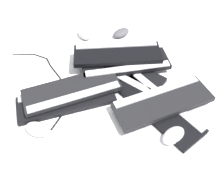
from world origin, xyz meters
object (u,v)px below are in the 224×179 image
at_px(mouse_1, 173,135).
at_px(keyboard_4, 72,90).
at_px(keyboard_6, 117,54).
at_px(keyboard_2, 122,70).
at_px(mouse_2, 85,34).
at_px(keyboard_0, 66,100).
at_px(keyboard_1, 158,107).
at_px(mouse_3, 38,129).
at_px(keyboard_5, 126,63).
at_px(keyboard_3, 163,102).
at_px(mouse_0, 121,33).

bearing_deg(mouse_1, keyboard_4, 114.28).
xyz_separation_m(keyboard_6, mouse_1, (-0.07, 0.49, -0.05)).
height_order(keyboard_2, mouse_2, mouse_2).
height_order(keyboard_0, keyboard_1, same).
bearing_deg(mouse_3, keyboard_5, 67.68).
xyz_separation_m(keyboard_4, mouse_1, (-0.34, 0.35, -0.02)).
bearing_deg(keyboard_3, keyboard_0, -23.04).
bearing_deg(keyboard_0, keyboard_1, 155.64).
xyz_separation_m(keyboard_4, keyboard_5, (-0.30, -0.09, 0.00)).
bearing_deg(keyboard_4, keyboard_6, -151.59).
bearing_deg(keyboard_6, keyboard_5, 117.24).
height_order(keyboard_4, mouse_0, keyboard_4).
height_order(keyboard_3, mouse_0, keyboard_3).
relative_size(keyboard_2, mouse_0, 4.07).
distance_m(keyboard_3, mouse_3, 0.55).
xyz_separation_m(keyboard_1, keyboard_3, (-0.02, -0.00, 0.03)).
bearing_deg(keyboard_0, mouse_0, -135.62).
xyz_separation_m(mouse_2, mouse_3, (0.35, 0.58, 0.00)).
relative_size(keyboard_3, keyboard_5, 0.99).
bearing_deg(mouse_1, keyboard_0, 118.85).
relative_size(keyboard_4, mouse_3, 4.07).
bearing_deg(keyboard_1, keyboard_0, -24.36).
bearing_deg(keyboard_5, mouse_2, -69.28).
bearing_deg(mouse_2, keyboard_0, -36.46).
bearing_deg(mouse_0, keyboard_1, 63.88).
xyz_separation_m(keyboard_3, mouse_1, (0.03, 0.16, -0.02)).
relative_size(keyboard_0, mouse_2, 4.02).
bearing_deg(keyboard_5, keyboard_0, 19.20).
height_order(keyboard_0, mouse_3, mouse_3).
height_order(mouse_0, mouse_2, same).
height_order(keyboard_5, keyboard_6, keyboard_6).
xyz_separation_m(keyboard_6, mouse_0, (-0.11, -0.23, -0.05)).
xyz_separation_m(keyboard_6, mouse_2, (0.10, -0.29, -0.05)).
bearing_deg(keyboard_6, keyboard_3, 105.87).
distance_m(keyboard_0, keyboard_5, 0.35).
height_order(keyboard_6, mouse_2, keyboard_6).
relative_size(keyboard_1, keyboard_3, 1.03).
height_order(keyboard_6, mouse_0, keyboard_6).
bearing_deg(keyboard_1, keyboard_2, -75.30).
distance_m(keyboard_1, mouse_3, 0.53).
relative_size(keyboard_1, mouse_3, 4.23).
height_order(keyboard_4, keyboard_6, keyboard_6).
relative_size(keyboard_1, keyboard_5, 1.02).
distance_m(keyboard_2, mouse_1, 0.44).
distance_m(keyboard_6, mouse_1, 0.50).
height_order(keyboard_1, mouse_2, mouse_2).
bearing_deg(keyboard_2, mouse_0, -109.18).
height_order(keyboard_3, keyboard_5, same).
bearing_deg(keyboard_4, keyboard_1, 150.77).
xyz_separation_m(keyboard_0, mouse_2, (-0.20, -0.46, 0.01)).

